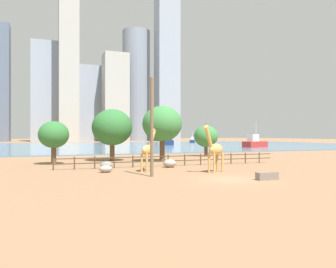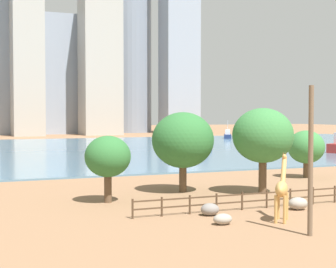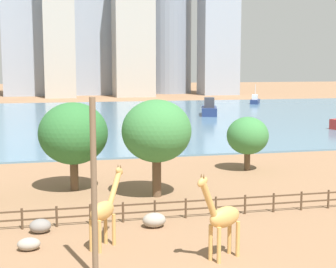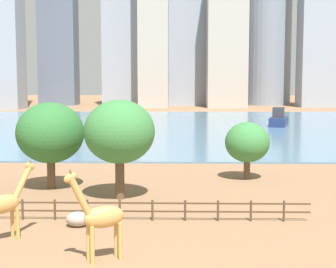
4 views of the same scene
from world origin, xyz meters
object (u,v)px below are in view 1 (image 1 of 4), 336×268
object	(u,v)px
tree_right_tall	(162,124)
boat_ferry	(255,143)
boulder_near_fence	(106,169)
feeding_trough	(267,176)
boulder_small	(170,163)
utility_pole	(152,127)
tree_left_small	(206,136)
giraffe_tall	(215,149)
boulder_by_pole	(107,165)
tree_center_broad	(54,135)
boat_tug	(168,141)
tree_left_large	(112,127)
giraffe_companion	(148,150)
boat_sailboat	(192,141)

from	to	relation	value
tree_right_tall	boat_ferry	xyz separation A→B (m)	(37.76, 33.23, -3.57)
boulder_near_fence	feeding_trough	distance (m)	14.50
boulder_small	tree_right_tall	size ratio (longest dim) A/B	0.20
utility_pole	tree_left_small	bearing A→B (deg)	53.39
giraffe_tall	boulder_by_pole	bearing A→B (deg)	-63.79
utility_pole	tree_right_tall	distance (m)	15.21
boulder_by_pole	tree_right_tall	size ratio (longest dim) A/B	0.17
tree_center_broad	tree_left_small	world-z (taller)	tree_center_broad
boat_tug	boulder_small	bearing A→B (deg)	176.24
boat_tug	tree_left_large	bearing A→B (deg)	169.20
utility_pole	tree_left_small	xyz separation A→B (m)	(16.16, 21.75, -0.92)
giraffe_companion	tree_left_small	xyz separation A→B (m)	(15.31, 17.80, 1.21)
giraffe_tall	boulder_near_fence	size ratio (longest dim) A/B	3.79
giraffe_tall	feeding_trough	size ratio (longest dim) A/B	2.57
giraffe_tall	boat_ferry	world-z (taller)	boat_ferry
giraffe_companion	tree_left_small	bearing A→B (deg)	-0.34
feeding_trough	tree_left_large	bearing A→B (deg)	109.59
tree_left_large	boat_sailboat	size ratio (longest dim) A/B	1.21
tree_left_small	tree_left_large	bearing A→B (deg)	-165.07
tree_right_tall	feeding_trough	bearing A→B (deg)	-83.86
tree_center_broad	boat_tug	world-z (taller)	tree_center_broad
giraffe_tall	boulder_near_fence	world-z (taller)	giraffe_tall
giraffe_companion	giraffe_tall	bearing A→B (deg)	-78.42
utility_pole	boulder_small	bearing A→B (deg)	58.43
utility_pole	boulder_near_fence	bearing A→B (deg)	125.67
utility_pole	tree_left_large	xyz separation A→B (m)	(-0.09, 17.41, 0.32)
giraffe_tall	boulder_small	world-z (taller)	giraffe_tall
boulder_small	boulder_by_pole	bearing A→B (deg)	176.07
tree_right_tall	tree_left_large	bearing A→B (deg)	150.28
boulder_near_fence	tree_center_broad	distance (m)	11.67
utility_pole	boat_ferry	bearing A→B (deg)	47.31
giraffe_tall	tree_right_tall	size ratio (longest dim) A/B	0.63
giraffe_tall	boulder_small	bearing A→B (deg)	-97.32
feeding_trough	boat_ferry	distance (m)	63.32
boulder_by_pole	boat_ferry	bearing A→B (deg)	40.92
utility_pole	boulder_near_fence	distance (m)	6.63
giraffe_companion	utility_pole	bearing A→B (deg)	-151.75
utility_pole	giraffe_companion	bearing A→B (deg)	77.88
tree_left_small	boat_ferry	world-z (taller)	boat_ferry
boulder_small	utility_pole	bearing A→B (deg)	-121.57
boulder_near_fence	boat_tug	xyz separation A→B (m)	(31.85, 68.71, 1.06)
tree_left_small	boulder_by_pole	bearing A→B (deg)	-142.24
tree_center_broad	boat_ferry	xyz separation A→B (m)	(51.16, 32.56, -2.14)
feeding_trough	boat_tug	size ratio (longest dim) A/B	0.21
tree_center_broad	boat_sailboat	bearing A→B (deg)	56.24
boulder_near_fence	boulder_by_pole	distance (m)	2.90
tree_center_broad	giraffe_companion	bearing A→B (deg)	-51.95
boulder_by_pole	boat_ferry	xyz separation A→B (m)	(46.19, 40.04, 0.95)
feeding_trough	tree_center_broad	xyz separation A→B (m)	(-15.45, 19.72, 3.21)
utility_pole	boulder_near_fence	world-z (taller)	utility_pole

